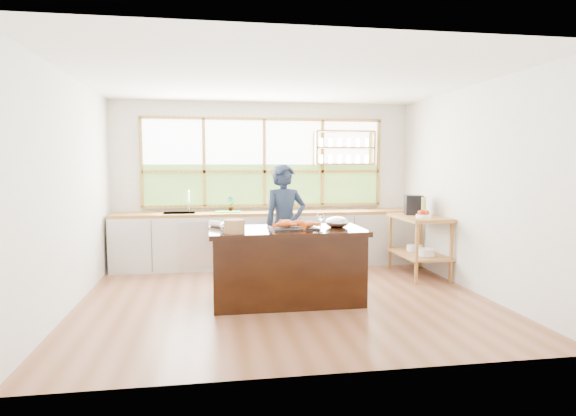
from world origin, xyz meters
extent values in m
plane|color=brown|center=(0.00, 0.00, 0.00)|extent=(5.00, 5.00, 0.00)
cube|color=beige|center=(0.00, 2.25, 1.35)|extent=(5.00, 0.02, 2.70)
cube|color=beige|center=(0.00, -2.25, 1.35)|extent=(5.00, 0.02, 2.70)
cube|color=beige|center=(-2.50, 0.00, 1.35)|extent=(0.02, 4.50, 2.70)
cube|color=beige|center=(2.50, 0.00, 1.35)|extent=(0.02, 4.50, 2.70)
cube|color=white|center=(0.00, 0.00, 2.70)|extent=(5.00, 4.50, 0.02)
cube|color=#A9863A|center=(0.00, 2.22, 1.70)|extent=(4.05, 0.06, 1.50)
cube|color=silver|center=(0.00, 2.24, 2.05)|extent=(3.98, 0.01, 0.75)
cube|color=#2B5C21|center=(0.00, 2.24, 1.32)|extent=(3.98, 0.01, 0.70)
cube|color=#A9863A|center=(1.35, 2.11, 2.23)|extent=(1.00, 0.28, 0.03)
cube|color=#A9863A|center=(1.35, 2.11, 1.95)|extent=(1.00, 0.28, 0.03)
cube|color=#A9863A|center=(1.35, 2.11, 1.67)|extent=(1.00, 0.28, 0.03)
cube|color=#A9863A|center=(0.85, 2.11, 1.95)|extent=(0.03, 0.28, 0.55)
cube|color=#A9863A|center=(1.85, 2.11, 1.95)|extent=(0.03, 0.28, 0.55)
cube|color=beige|center=(0.00, 1.94, 0.42)|extent=(4.90, 0.62, 0.85)
cube|color=#BBBDC2|center=(-1.10, 1.62, 0.43)|extent=(0.60, 0.01, 0.72)
cube|color=#AC692E|center=(0.00, 1.94, 0.88)|extent=(4.90, 0.62, 0.05)
cube|color=#BBBDC2|center=(-1.40, 1.94, 0.82)|extent=(0.50, 0.42, 0.16)
cube|color=#AC692E|center=(2.45, 0.40, 0.45)|extent=(0.04, 0.04, 0.90)
cube|color=#AC692E|center=(2.45, 1.40, 0.45)|extent=(0.04, 0.04, 0.90)
cube|color=#AC692E|center=(1.93, 0.40, 0.45)|extent=(0.04, 0.04, 0.90)
cube|color=#AC692E|center=(1.93, 1.40, 0.45)|extent=(0.04, 0.04, 0.90)
cube|color=#AC692E|center=(2.19, 0.90, 0.32)|extent=(0.62, 1.10, 0.03)
cube|color=#AC692E|center=(2.19, 0.90, 0.88)|extent=(0.62, 1.10, 0.05)
cylinder|color=white|center=(2.19, 0.65, 0.39)|extent=(0.24, 0.24, 0.11)
cylinder|color=white|center=(2.19, 1.05, 0.38)|extent=(0.24, 0.24, 0.09)
cube|color=black|center=(0.00, -0.20, 0.42)|extent=(1.77, 0.82, 0.84)
cube|color=black|center=(0.00, -0.20, 0.87)|extent=(1.85, 0.90, 0.06)
imported|color=#1B253B|center=(0.10, 0.58, 0.84)|extent=(0.69, 0.53, 1.67)
imported|color=slate|center=(-0.58, 2.00, 1.03)|extent=(0.15, 0.11, 0.27)
cube|color=green|center=(-0.63, 1.94, 0.91)|extent=(0.41, 0.32, 0.01)
cube|color=black|center=(2.19, 1.12, 1.05)|extent=(0.32, 0.33, 0.30)
cylinder|color=#A2AF57|center=(2.24, 0.88, 1.04)|extent=(0.07, 0.07, 0.29)
cylinder|color=white|center=(2.14, 0.66, 0.93)|extent=(0.22, 0.22, 0.05)
sphere|color=#B11E09|center=(2.19, 0.66, 0.97)|extent=(0.07, 0.07, 0.07)
sphere|color=#B11E09|center=(2.16, 0.71, 0.97)|extent=(0.07, 0.07, 0.07)
sphere|color=#B11E09|center=(2.10, 0.69, 0.97)|extent=(0.07, 0.07, 0.07)
sphere|color=#B11E09|center=(2.10, 0.63, 0.97)|extent=(0.07, 0.07, 0.07)
sphere|color=#B11E09|center=(2.16, 0.61, 0.97)|extent=(0.07, 0.07, 0.07)
cube|color=black|center=(0.07, -0.22, 0.91)|extent=(0.59, 0.45, 0.02)
ellipsoid|color=#D4501B|center=(-0.05, -0.27, 0.96)|extent=(0.23, 0.15, 0.08)
ellipsoid|color=#D4501B|center=(0.15, -0.20, 0.96)|extent=(0.23, 0.14, 0.08)
ellipsoid|color=#D4501B|center=(0.25, -0.32, 0.96)|extent=(0.21, 0.21, 0.08)
ellipsoid|color=#D4501B|center=(0.02, -0.10, 0.96)|extent=(0.18, 0.23, 0.08)
ellipsoid|color=#BBBDC2|center=(-0.67, -0.26, 0.96)|extent=(0.27, 0.27, 0.13)
ellipsoid|color=#BBBDC2|center=(0.63, -0.16, 0.96)|extent=(0.29, 0.29, 0.14)
cylinder|color=silver|center=(0.33, -0.55, 0.90)|extent=(0.06, 0.06, 0.01)
cylinder|color=silver|center=(0.33, -0.55, 0.97)|extent=(0.01, 0.01, 0.13)
ellipsoid|color=silver|center=(0.33, -0.55, 1.07)|extent=(0.08, 0.08, 0.10)
cylinder|color=#B6804F|center=(-0.64, -0.46, 0.98)|extent=(0.24, 0.24, 0.15)
cylinder|color=white|center=(-0.81, 0.07, 0.94)|extent=(0.25, 0.29, 0.08)
camera|label=1|loc=(-0.90, -5.85, 1.67)|focal=30.00mm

